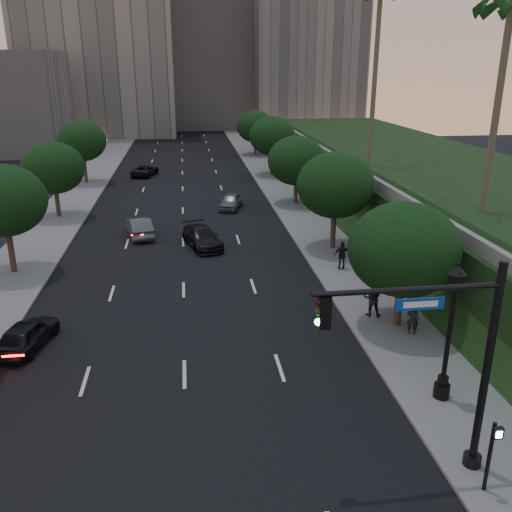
{
  "coord_description": "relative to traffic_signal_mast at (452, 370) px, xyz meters",
  "views": [
    {
      "loc": [
        0.42,
        -14.71,
        12.08
      ],
      "look_at": [
        3.53,
        9.15,
        3.6
      ],
      "focal_mm": 38.0,
      "sensor_mm": 36.0,
      "label": 1
    }
  ],
  "objects": [
    {
      "name": "tree_left_d",
      "position": [
        -18.21,
        46.73,
        0.9
      ],
      "size": [
        5.0,
        5.0,
        6.71
      ],
      "color": "#38281C",
      "rests_on": "ground"
    },
    {
      "name": "street_lamp",
      "position": [
        1.8,
        3.65,
        -1.04
      ],
      "size": [
        0.64,
        0.64,
        5.62
      ],
      "color": "black",
      "rests_on": "ground"
    },
    {
      "name": "office_block_right",
      "position": [
        16.09,
        97.73,
        14.33
      ],
      "size": [
        20.0,
        22.0,
        36.0
      ],
      "primitive_type": "cube",
      "color": "gray",
      "rests_on": "ground"
    },
    {
      "name": "tree_right_d",
      "position": [
        2.39,
        48.73,
        0.84
      ],
      "size": [
        5.2,
        5.2,
        6.74
      ],
      "color": "#38281C",
      "rests_on": "ground"
    },
    {
      "name": "pedestrian_b",
      "position": [
        1.5,
        10.9,
        -2.58
      ],
      "size": [
        1.09,
        0.95,
        1.89
      ],
      "primitive_type": "imported",
      "rotation": [
        0.0,
        0.0,
        2.84
      ],
      "color": "black",
      "rests_on": "sidewalk_right"
    },
    {
      "name": "embankment",
      "position": [
        14.09,
        29.73,
        -1.67
      ],
      "size": [
        18.0,
        90.0,
        4.0
      ],
      "primitive_type": "cube",
      "color": "black",
      "rests_on": "ground"
    },
    {
      "name": "tree_right_e",
      "position": [
        2.39,
        63.73,
        0.35
      ],
      "size": [
        5.2,
        5.2,
        6.24
      ],
      "color": "#38281C",
      "rests_on": "ground"
    },
    {
      "name": "pedestrian_a",
      "position": [
        2.71,
        8.69,
        -2.75
      ],
      "size": [
        0.66,
        0.55,
        1.55
      ],
      "primitive_type": "imported",
      "rotation": [
        0.0,
        0.0,
        2.77
      ],
      "color": "black",
      "rests_on": "sidewalk_right"
    },
    {
      "name": "tree_left_b",
      "position": [
        -18.21,
        19.73,
        0.9
      ],
      "size": [
        5.0,
        5.0,
        6.71
      ],
      "color": "#38281C",
      "rests_on": "ground"
    },
    {
      "name": "sedan_far_left",
      "position": [
        -12.17,
        50.4,
        -3.03
      ],
      "size": [
        3.3,
        5.04,
        1.29
      ],
      "primitive_type": "imported",
      "rotation": [
        0.0,
        0.0,
        2.87
      ],
      "color": "black",
      "rests_on": "ground"
    },
    {
      "name": "ground",
      "position": [
        -7.91,
        1.73,
        -3.67
      ],
      "size": [
        160.0,
        160.0,
        0.0
      ],
      "primitive_type": "plane",
      "color": "black",
      "rests_on": "ground"
    },
    {
      "name": "sidewalk_right",
      "position": [
        2.34,
        31.73,
        -3.6
      ],
      "size": [
        4.5,
        140.0,
        0.15
      ],
      "primitive_type": "cube",
      "color": "slate",
      "rests_on": "ground"
    },
    {
      "name": "road_surface",
      "position": [
        -7.91,
        31.73,
        -3.66
      ],
      "size": [
        16.0,
        140.0,
        0.02
      ],
      "primitive_type": "cube",
      "color": "black",
      "rests_on": "ground"
    },
    {
      "name": "tree_right_c",
      "position": [
        2.39,
        34.73,
        0.35
      ],
      "size": [
        5.2,
        5.2,
        6.24
      ],
      "color": "#38281C",
      "rests_on": "ground"
    },
    {
      "name": "office_block_mid",
      "position": [
        -1.91,
        103.73,
        9.33
      ],
      "size": [
        22.0,
        18.0,
        26.0
      ],
      "primitive_type": "cube",
      "color": "#A8A19A",
      "rests_on": "ground"
    },
    {
      "name": "sedan_far_right",
      "position": [
        -3.62,
        33.91,
        -2.99
      ],
      "size": [
        2.73,
        4.31,
        1.37
      ],
      "primitive_type": "imported",
      "rotation": [
        0.0,
        0.0,
        -0.3
      ],
      "color": "slate",
      "rests_on": "ground"
    },
    {
      "name": "tree_right_a",
      "position": [
        2.39,
        9.73,
        0.35
      ],
      "size": [
        5.2,
        5.2,
        6.24
      ],
      "color": "#38281C",
      "rests_on": "ground"
    },
    {
      "name": "tree_right_b",
      "position": [
        2.39,
        21.73,
        0.84
      ],
      "size": [
        5.2,
        5.2,
        6.74
      ],
      "color": "#38281C",
      "rests_on": "ground"
    },
    {
      "name": "sedan_mid_left",
      "position": [
        -11.1,
        26.51,
        -2.95
      ],
      "size": [
        2.47,
        4.64,
        1.45
      ],
      "primitive_type": "imported",
      "rotation": [
        0.0,
        0.0,
        3.36
      ],
      "color": "#4F5156",
      "rests_on": "ground"
    },
    {
      "name": "sedan_near_right",
      "position": [
        -6.56,
        23.44,
        -2.98
      ],
      "size": [
        3.17,
        5.15,
        1.39
      ],
      "primitive_type": "imported",
      "rotation": [
        0.0,
        0.0,
        0.27
      ],
      "color": "black",
      "rests_on": "ground"
    },
    {
      "name": "sedan_near_left",
      "position": [
        -14.91,
        9.97,
        -3.01
      ],
      "size": [
        2.43,
        4.16,
        1.33
      ],
      "primitive_type": "imported",
      "rotation": [
        0.0,
        0.0,
        2.91
      ],
      "color": "black",
      "rests_on": "ground"
    },
    {
      "name": "sidewalk_left",
      "position": [
        -18.16,
        31.73,
        -3.6
      ],
      "size": [
        4.5,
        140.0,
        0.15
      ],
      "primitive_type": "cube",
      "color": "slate",
      "rests_on": "ground"
    },
    {
      "name": "parapet_wall",
      "position": [
        5.59,
        29.73,
        0.68
      ],
      "size": [
        0.35,
        90.0,
        0.7
      ],
      "primitive_type": "cube",
      "color": "slate",
      "rests_on": "embankment"
    },
    {
      "name": "pedestrian_c",
      "position": [
        1.86,
        17.53,
        -2.63
      ],
      "size": [
        1.08,
        0.51,
        1.79
      ],
      "primitive_type": "imported",
      "rotation": [
        0.0,
        0.0,
        3.07
      ],
      "color": "black",
      "rests_on": "sidewalk_right"
    },
    {
      "name": "traffic_signal_mast",
      "position": [
        0.0,
        0.0,
        0.0
      ],
      "size": [
        5.68,
        0.56,
        7.0
      ],
      "color": "black",
      "rests_on": "ground"
    },
    {
      "name": "tree_left_c",
      "position": [
        -18.21,
        32.73,
        0.53
      ],
      "size": [
        5.0,
        5.0,
        6.34
      ],
      "color": "#38281C",
      "rests_on": "ground"
    },
    {
      "name": "pedestrian_signal",
      "position": [
        0.92,
        -1.12,
        -2.11
      ],
      "size": [
        0.3,
        0.33,
        2.5
      ],
      "color": "black",
      "rests_on": "ground"
    },
    {
      "name": "office_block_left",
      "position": [
        -21.91,
        93.73,
        12.33
      ],
      "size": [
        26.0,
        20.0,
        32.0
      ],
      "primitive_type": "cube",
      "color": "gray",
      "rests_on": "ground"
    }
  ]
}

